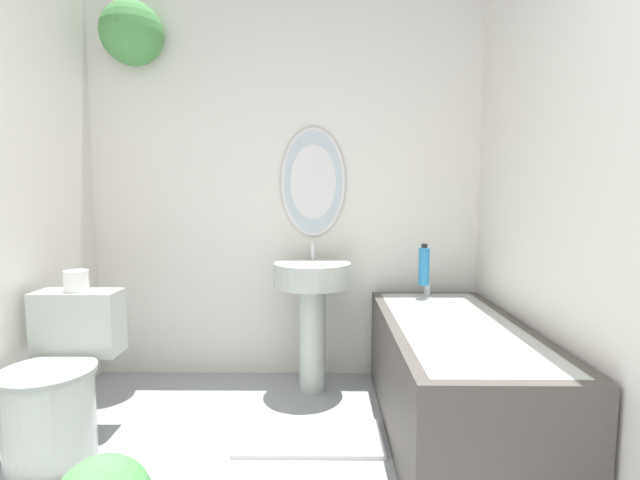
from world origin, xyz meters
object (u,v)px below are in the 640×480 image
(shampoo_bottle, at_px, (424,266))
(toilet_paper_roll, at_px, (76,281))
(toilet, at_px, (58,387))
(bathtub, at_px, (454,377))
(pedestal_sink, at_px, (312,297))

(shampoo_bottle, relative_size, toilet_paper_roll, 2.22)
(toilet, relative_size, bathtub, 0.49)
(pedestal_sink, distance_m, toilet_paper_roll, 1.23)
(toilet, height_order, pedestal_sink, pedestal_sink)
(shampoo_bottle, bearing_deg, bathtub, -85.71)
(bathtub, bearing_deg, toilet, -174.99)
(shampoo_bottle, bearing_deg, toilet_paper_roll, -164.30)
(pedestal_sink, relative_size, bathtub, 0.61)
(bathtub, distance_m, toilet_paper_roll, 1.87)
(bathtub, bearing_deg, shampoo_bottle, 94.29)
(toilet, xyz_separation_m, bathtub, (1.82, 0.16, -0.01))
(toilet, xyz_separation_m, toilet_paper_roll, (-0.00, 0.20, 0.45))
(pedestal_sink, relative_size, shampoo_bottle, 3.55)
(toilet, height_order, toilet_paper_roll, toilet_paper_roll)
(shampoo_bottle, height_order, toilet_paper_roll, shampoo_bottle)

